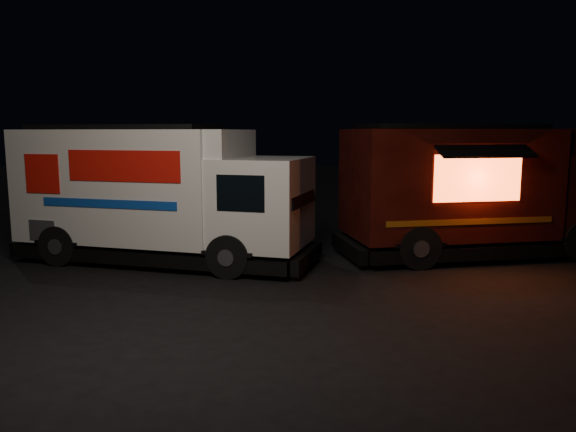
# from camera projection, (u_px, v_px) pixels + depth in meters

# --- Properties ---
(ground) EXTENTS (80.00, 80.00, 0.00)m
(ground) POSITION_uv_depth(u_px,v_px,m) (243.00, 284.00, 11.39)
(ground) COLOR black
(ground) RESTS_ON ground
(white_truck) EXTENTS (7.53, 4.48, 3.23)m
(white_truck) POSITION_uv_depth(u_px,v_px,m) (165.00, 194.00, 13.23)
(white_truck) COLOR silver
(white_truck) RESTS_ON ground
(red_truck) EXTENTS (7.31, 3.64, 3.26)m
(red_truck) POSITION_uv_depth(u_px,v_px,m) (481.00, 190.00, 13.94)
(red_truck) COLOR #3B0F0A
(red_truck) RESTS_ON ground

